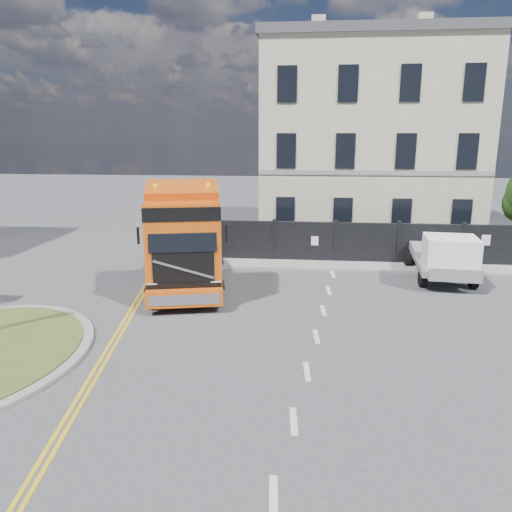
# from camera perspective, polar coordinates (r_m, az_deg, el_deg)

# --- Properties ---
(ground) EXTENTS (120.00, 120.00, 0.00)m
(ground) POSITION_cam_1_polar(r_m,az_deg,el_deg) (16.45, -3.56, -8.24)
(ground) COLOR #424244
(ground) RESTS_ON ground
(hoarding_fence) EXTENTS (18.80, 0.25, 2.00)m
(hoarding_fence) POSITION_cam_1_polar(r_m,az_deg,el_deg) (24.92, 14.91, 1.36)
(hoarding_fence) COLOR black
(hoarding_fence) RESTS_ON ground
(georgian_building) EXTENTS (12.30, 10.30, 12.80)m
(georgian_building) POSITION_cam_1_polar(r_m,az_deg,el_deg) (31.73, 12.34, 12.78)
(georgian_building) COLOR beige
(georgian_building) RESTS_ON ground
(pavement_far) EXTENTS (20.00, 1.60, 0.12)m
(pavement_far) POSITION_cam_1_polar(r_m,az_deg,el_deg) (24.18, 13.81, -1.23)
(pavement_far) COLOR gray
(pavement_far) RESTS_ON ground
(truck) EXTENTS (4.18, 7.57, 4.29)m
(truck) POSITION_cam_1_polar(r_m,az_deg,el_deg) (19.57, -8.21, 1.14)
(truck) COLOR black
(truck) RESTS_ON ground
(flatbed_pickup) EXTENTS (2.48, 5.26, 2.12)m
(flatbed_pickup) POSITION_cam_1_polar(r_m,az_deg,el_deg) (22.35, 20.85, -0.12)
(flatbed_pickup) COLOR gray
(flatbed_pickup) RESTS_ON ground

